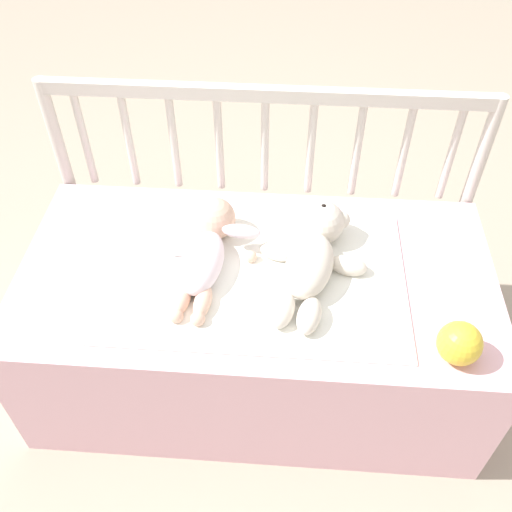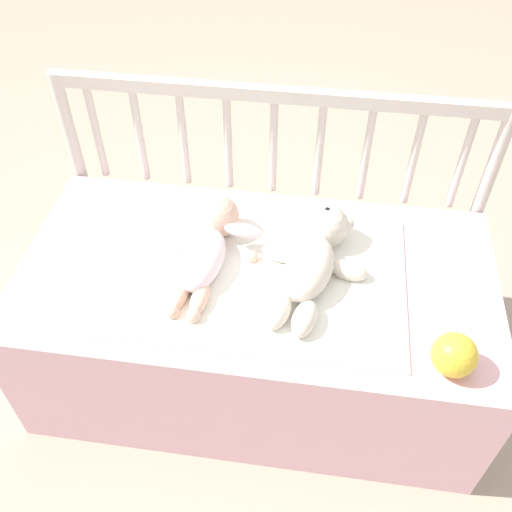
% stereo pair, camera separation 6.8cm
% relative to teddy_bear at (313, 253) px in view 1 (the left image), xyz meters
% --- Properties ---
extents(ground_plane, '(12.00, 12.00, 0.00)m').
position_rel_teddy_bear_xyz_m(ground_plane, '(-0.14, -0.03, -0.48)').
color(ground_plane, tan).
extents(crib_mattress, '(1.21, 0.62, 0.43)m').
position_rel_teddy_bear_xyz_m(crib_mattress, '(-0.14, -0.03, -0.26)').
color(crib_mattress, '#EDB7C6').
rests_on(crib_mattress, ground_plane).
extents(crib_rail, '(1.21, 0.04, 0.76)m').
position_rel_teddy_bear_xyz_m(crib_rail, '(-0.14, 0.31, 0.06)').
color(crib_rail, beige).
rests_on(crib_rail, ground_plane).
extents(blanket, '(0.75, 0.49, 0.01)m').
position_rel_teddy_bear_xyz_m(blanket, '(-0.14, -0.04, -0.05)').
color(blanket, white).
rests_on(blanket, crib_mattress).
extents(teddy_bear, '(0.28, 0.40, 0.12)m').
position_rel_teddy_bear_xyz_m(teddy_bear, '(0.00, 0.00, 0.00)').
color(teddy_bear, silver).
rests_on(teddy_bear, crib_mattress).
extents(baby, '(0.27, 0.38, 0.11)m').
position_rel_teddy_bear_xyz_m(baby, '(-0.27, 0.00, -0.00)').
color(baby, white).
rests_on(baby, crib_mattress).
extents(toy_ball, '(0.10, 0.10, 0.10)m').
position_rel_teddy_bear_xyz_m(toy_ball, '(0.32, -0.25, 0.00)').
color(toy_ball, yellow).
rests_on(toy_ball, crib_mattress).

